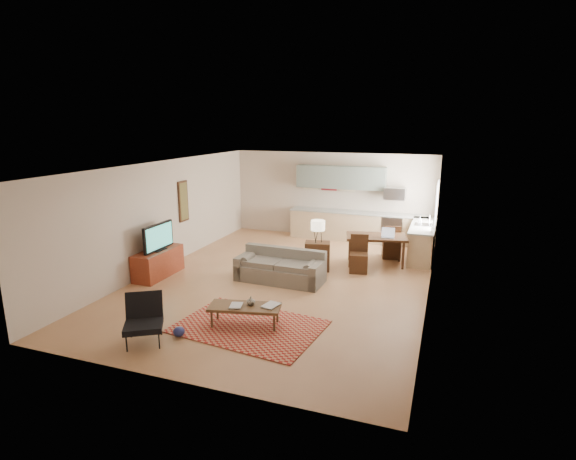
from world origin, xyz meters
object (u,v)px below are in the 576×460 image
at_px(armchair, 143,321).
at_px(tv_credenza, 158,263).
at_px(sofa, 280,266).
at_px(dining_table, 376,250).
at_px(console_table, 317,256).
at_px(coffee_table, 245,316).

xyz_separation_m(armchair, tv_credenza, (-1.82, 2.96, -0.08)).
distance_m(sofa, dining_table, 2.78).
distance_m(armchair, console_table, 4.99).
height_order(coffee_table, dining_table, dining_table).
distance_m(coffee_table, dining_table, 4.77).
height_order(console_table, dining_table, dining_table).
bearing_deg(console_table, tv_credenza, -167.25).
height_order(tv_credenza, console_table, console_table).
relative_size(sofa, tv_credenza, 1.51).
relative_size(coffee_table, console_table, 1.82).
bearing_deg(armchair, sofa, 41.79).
xyz_separation_m(coffee_table, console_table, (0.36, 3.53, 0.16)).
height_order(coffee_table, armchair, armchair).
bearing_deg(coffee_table, tv_credenza, 137.91).
bearing_deg(armchair, tv_credenza, 90.04).
relative_size(console_table, dining_table, 0.47).
bearing_deg(dining_table, tv_credenza, -163.78).
bearing_deg(coffee_table, dining_table, 57.16).
distance_m(armchair, dining_table, 6.37).
height_order(armchair, dining_table, armchair).
height_order(sofa, coffee_table, sofa).
bearing_deg(console_table, armchair, -123.32).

